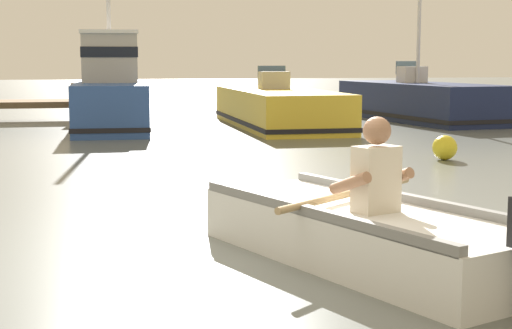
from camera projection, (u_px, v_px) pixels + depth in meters
The scene contains 6 objects.
ground_plane at pixel (241, 254), 6.63m from camera, with size 120.00×120.00×0.00m, color slate.
rowboat_with_person at pixel (357, 230), 6.37m from camera, with size 2.14×3.61×1.19m.
moored_boat_blue at pixel (111, 92), 18.59m from camera, with size 1.83×5.38×4.61m.
moored_boat_yellow at pixel (278, 109), 19.28m from camera, with size 2.12×6.39×1.47m.
moored_boat_navy at pixel (420, 102), 21.09m from camera, with size 2.77×6.16×4.39m.
mooring_buoy at pixel (445, 148), 12.81m from camera, with size 0.40×0.40×0.40m, color yellow.
Camera 1 is at (-1.22, -6.36, 1.63)m, focal length 55.25 mm.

